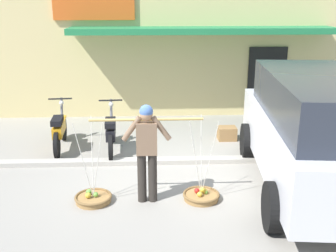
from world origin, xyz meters
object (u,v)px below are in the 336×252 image
at_px(motorcycle_nearest_shop, 60,130).
at_px(fruit_vendor, 147,147).
at_px(parked_truck, 317,130).
at_px(fruit_basket_left_side, 93,198).
at_px(wooden_crate, 227,133).
at_px(fruit_basket_right_side, 201,195).
at_px(motorcycle_second_in_row, 111,132).

bearing_deg(motorcycle_nearest_shop, fruit_vendor, -52.72).
bearing_deg(motorcycle_nearest_shop, parked_truck, -25.11).
relative_size(fruit_basket_left_side, wooden_crate, 3.30).
bearing_deg(fruit_vendor, fruit_basket_left_side, 179.94).
bearing_deg(fruit_basket_left_side, fruit_vendor, -0.06).
bearing_deg(motorcycle_nearest_shop, fruit_basket_right_side, -41.91).
bearing_deg(fruit_vendor, motorcycle_second_in_row, 108.59).
bearing_deg(parked_truck, fruit_basket_right_side, -171.63).
relative_size(fruit_basket_left_side, parked_truck, 0.29).
height_order(motorcycle_second_in_row, wooden_crate, motorcycle_second_in_row).
distance_m(fruit_basket_right_side, wooden_crate, 3.25).
distance_m(fruit_vendor, parked_truck, 2.98).
relative_size(fruit_basket_left_side, fruit_basket_right_side, 1.00).
bearing_deg(parked_truck, motorcycle_nearest_shop, 154.89).
height_order(fruit_basket_right_side, motorcycle_second_in_row, fruit_basket_right_side).
relative_size(motorcycle_nearest_shop, motorcycle_second_in_row, 1.00).
height_order(fruit_basket_left_side, fruit_basket_right_side, same).
xyz_separation_m(fruit_vendor, motorcycle_nearest_shop, (-2.00, 2.62, -0.53)).
xyz_separation_m(motorcycle_nearest_shop, wooden_crate, (3.94, 0.46, -0.29)).
relative_size(fruit_vendor, fruit_basket_left_side, 1.27).
xyz_separation_m(fruit_vendor, fruit_basket_right_side, (0.92, 0.00, -0.90)).
bearing_deg(fruit_basket_left_side, parked_truck, 4.42).
bearing_deg(wooden_crate, fruit_basket_right_side, -108.30).
height_order(fruit_vendor, parked_truck, parked_truck).
bearing_deg(fruit_vendor, fruit_basket_right_side, 0.12).
xyz_separation_m(motorcycle_nearest_shop, parked_truck, (4.95, -2.32, 0.68)).
height_order(fruit_vendor, motorcycle_second_in_row, fruit_vendor).
bearing_deg(fruit_vendor, wooden_crate, 57.79).
height_order(fruit_basket_left_side, motorcycle_second_in_row, fruit_basket_left_side).
bearing_deg(fruit_basket_left_side, motorcycle_second_in_row, 87.31).
xyz_separation_m(motorcycle_second_in_row, parked_truck, (3.77, -2.11, 0.68)).
distance_m(fruit_basket_left_side, motorcycle_nearest_shop, 2.86).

